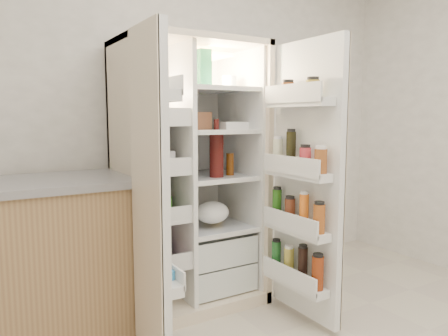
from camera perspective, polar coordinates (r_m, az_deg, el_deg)
wall_back at (r=3.34m, az=-5.34°, el=7.77°), size 4.00×0.02×2.70m
refrigerator at (r=3.01m, az=-4.82°, el=-3.69°), size 0.92×0.70×1.80m
freezer_door at (r=2.24m, az=-9.81°, el=-3.61°), size 0.15×0.40×1.72m
fridge_door at (r=2.68m, az=10.85°, el=-2.28°), size 0.17×0.58×1.72m
kitchen_counter at (r=2.73m, az=-25.19°, el=-11.35°), size 1.29×0.69×0.94m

